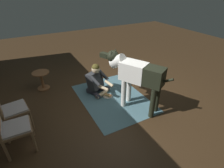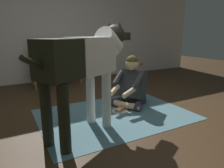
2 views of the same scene
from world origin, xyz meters
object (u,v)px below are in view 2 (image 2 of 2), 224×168
Objects in this scene: person_sitting_on_floor at (131,85)px; hot_dog_on_plate at (120,110)px; dining_chair_right_of_pair at (66,60)px; dining_chair_left_of_pair at (42,62)px; large_dog at (86,60)px; round_side_table at (134,71)px.

hot_dog_on_plate is (-0.31, -0.16, -0.30)m from person_sitting_on_floor.
dining_chair_right_of_pair reaches higher than hot_dog_on_plate.
large_dog is (0.06, -2.49, 0.30)m from dining_chair_left_of_pair.
dining_chair_right_of_pair is (0.54, -0.00, 0.00)m from dining_chair_left_of_pair.
person_sitting_on_floor is 1.49m from round_side_table.
large_dog is at bearing -151.92° from hot_dog_on_plate.
hot_dog_on_plate is at bearing 28.08° from large_dog.
large_dog is at bearing -100.88° from dining_chair_right_of_pair.
hot_dog_on_plate is (0.17, -2.14, -0.52)m from dining_chair_right_of_pair.
dining_chair_left_of_pair is 1.22× the size of person_sitting_on_floor.
dining_chair_right_of_pair is 2.04m from person_sitting_on_floor.
dining_chair_left_of_pair is at bearing 157.73° from round_side_table.
large_dog is at bearing -136.92° from round_side_table.
hot_dog_on_plate is at bearing -71.71° from dining_chair_left_of_pair.
dining_chair_left_of_pair is 2.02× the size of round_side_table.
dining_chair_left_of_pair reaches higher than person_sitting_on_floor.
dining_chair_left_of_pair is at bearing 108.29° from hot_dog_on_plate.
round_side_table reaches higher than hot_dog_on_plate.
large_dog reaches higher than hot_dog_on_plate.
person_sitting_on_floor is at bearing -62.84° from dining_chair_left_of_pair.
round_side_table is (1.18, 1.37, 0.27)m from hot_dog_on_plate.
person_sitting_on_floor is 1.66× the size of round_side_table.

